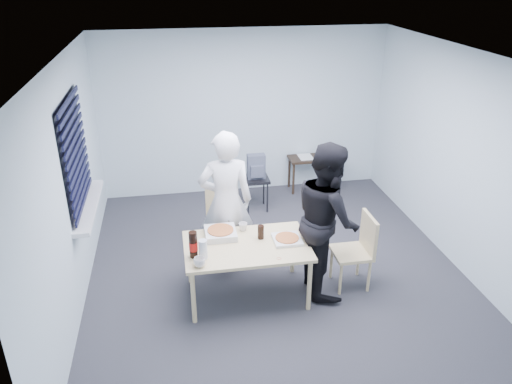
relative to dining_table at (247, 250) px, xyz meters
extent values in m
plane|color=#2E2E33|center=(0.43, 0.42, -0.60)|extent=(5.00, 5.00, 0.00)
plane|color=white|center=(0.43, 0.42, 2.00)|extent=(5.00, 5.00, 0.00)
plane|color=silver|center=(0.43, 2.92, 0.70)|extent=(4.50, 0.00, 4.50)
plane|color=silver|center=(0.43, -2.08, 0.70)|extent=(4.50, 0.00, 4.50)
plane|color=silver|center=(-1.82, 0.42, 0.70)|extent=(0.00, 5.00, 5.00)
plane|color=silver|center=(2.68, 0.42, 0.70)|extent=(0.00, 5.00, 5.00)
plane|color=black|center=(-1.81, 0.82, 0.95)|extent=(0.00, 1.30, 1.30)
cube|color=black|center=(-1.78, 0.82, 0.95)|extent=(0.04, 1.30, 1.25)
cube|color=silver|center=(-1.73, 0.82, 0.28)|extent=(0.18, 1.42, 0.05)
cube|color=#D2BF89|center=(0.00, 0.00, 0.04)|extent=(1.36, 0.86, 0.04)
cylinder|color=#D2BF89|center=(-0.62, -0.37, -0.29)|extent=(0.05, 0.05, 0.63)
cylinder|color=#D2BF89|center=(-0.62, 0.37, -0.29)|extent=(0.05, 0.05, 0.63)
cylinder|color=#D2BF89|center=(0.62, -0.37, -0.29)|extent=(0.05, 0.05, 0.63)
cylinder|color=#D2BF89|center=(0.62, 0.37, -0.29)|extent=(0.05, 0.05, 0.63)
cube|color=#D2BF89|center=(-0.14, 0.95, -0.17)|extent=(0.42, 0.42, 0.04)
cube|color=#D2BF89|center=(-0.14, 1.14, 0.07)|extent=(0.42, 0.04, 0.44)
cylinder|color=#D2BF89|center=(-0.31, 0.78, -0.40)|extent=(0.03, 0.03, 0.41)
cylinder|color=#D2BF89|center=(-0.31, 1.12, -0.40)|extent=(0.03, 0.03, 0.41)
cylinder|color=#D2BF89|center=(0.03, 0.78, -0.40)|extent=(0.03, 0.03, 0.41)
cylinder|color=#D2BF89|center=(0.03, 1.12, -0.40)|extent=(0.03, 0.03, 0.41)
cube|color=#D2BF89|center=(1.22, 0.00, -0.17)|extent=(0.42, 0.42, 0.04)
cube|color=#D2BF89|center=(1.41, 0.00, 0.07)|extent=(0.04, 0.42, 0.44)
cylinder|color=#D2BF89|center=(1.05, -0.17, -0.40)|extent=(0.03, 0.03, 0.41)
cylinder|color=#D2BF89|center=(1.05, 0.17, -0.40)|extent=(0.03, 0.03, 0.41)
cylinder|color=#D2BF89|center=(1.39, -0.17, -0.40)|extent=(0.03, 0.03, 0.41)
cylinder|color=#D2BF89|center=(1.39, 0.17, -0.40)|extent=(0.03, 0.03, 0.41)
imported|color=white|center=(-0.14, 0.64, 0.28)|extent=(0.65, 0.42, 1.77)
imported|color=black|center=(0.91, 0.04, 0.28)|extent=(0.47, 0.86, 1.77)
cube|color=#2D2116|center=(1.56, 2.70, -0.05)|extent=(0.85, 0.38, 0.04)
cylinder|color=#2D2116|center=(1.18, 2.55, -0.34)|extent=(0.04, 0.04, 0.53)
cylinder|color=#2D2116|center=(1.18, 2.85, -0.34)|extent=(0.04, 0.04, 0.53)
cylinder|color=#2D2116|center=(1.95, 2.55, -0.34)|extent=(0.04, 0.04, 0.53)
cylinder|color=#2D2116|center=(1.95, 2.85, -0.34)|extent=(0.04, 0.04, 0.53)
cube|color=black|center=(0.48, 2.14, -0.11)|extent=(0.37, 0.37, 0.04)
cylinder|color=black|center=(0.34, 1.99, -0.36)|extent=(0.04, 0.04, 0.48)
cylinder|color=black|center=(0.34, 2.28, -0.36)|extent=(0.04, 0.04, 0.48)
cylinder|color=black|center=(0.63, 1.99, -0.36)|extent=(0.04, 0.04, 0.48)
cylinder|color=black|center=(0.63, 2.28, -0.36)|extent=(0.04, 0.04, 0.48)
cube|color=slate|center=(0.48, 2.14, 0.10)|extent=(0.26, 0.14, 0.37)
cube|color=slate|center=(0.48, 2.04, 0.06)|extent=(0.19, 0.05, 0.18)
cube|color=silver|center=(-0.26, 0.24, 0.08)|extent=(0.35, 0.35, 0.04)
cube|color=silver|center=(-0.26, 0.24, 0.12)|extent=(0.35, 0.35, 0.04)
cylinder|color=#CC7F38|center=(-0.26, 0.24, 0.14)|extent=(0.29, 0.29, 0.01)
cube|color=silver|center=(0.46, 0.01, 0.08)|extent=(0.31, 0.31, 0.03)
cylinder|color=#CC7F38|center=(0.46, 0.01, 0.10)|extent=(0.26, 0.26, 0.01)
imported|color=silver|center=(-0.54, -0.33, 0.11)|extent=(0.17, 0.17, 0.10)
imported|color=silver|center=(0.01, 0.33, 0.11)|extent=(0.10, 0.10, 0.09)
cylinder|color=black|center=(0.18, 0.11, 0.14)|extent=(0.09, 0.09, 0.16)
cylinder|color=black|center=(-0.58, -0.14, 0.21)|extent=(0.09, 0.09, 0.29)
cylinder|color=red|center=(-0.58, -0.14, 0.19)|extent=(0.09, 0.09, 0.10)
cylinder|color=silver|center=(-0.49, -0.19, 0.17)|extent=(0.10, 0.10, 0.21)
torus|color=red|center=(0.29, -0.33, 0.06)|extent=(0.06, 0.06, 0.00)
cube|color=white|center=(1.41, 2.73, -0.03)|extent=(0.23, 0.31, 0.01)
cube|color=black|center=(1.78, 2.75, -0.01)|extent=(0.15, 0.13, 0.06)
camera|label=1|loc=(-0.72, -4.64, 2.88)|focal=35.00mm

